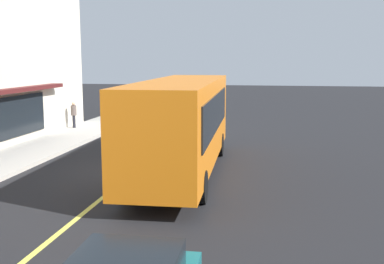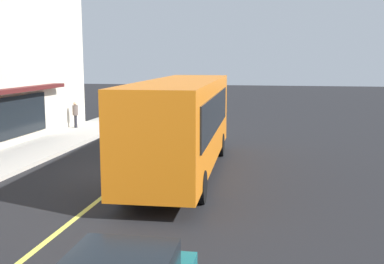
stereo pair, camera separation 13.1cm
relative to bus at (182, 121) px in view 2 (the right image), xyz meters
The scene contains 5 objects.
ground 2.72m from the bus, 88.00° to the left, with size 120.00×120.00×0.00m, color black.
sidewalk 7.80m from the bus, 89.51° to the left, with size 80.00×3.00×0.15m, color #B2ADA3.
lane_centre_stripe 2.72m from the bus, 88.00° to the left, with size 36.00×0.16×0.01m, color #D8D14C.
bus is the anchor object (origin of this frame).
pedestrian_mid_block 12.85m from the bus, 41.63° to the left, with size 0.34×0.34×1.56m.
Camera 2 is at (-16.97, -5.27, 4.27)m, focal length 44.06 mm.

